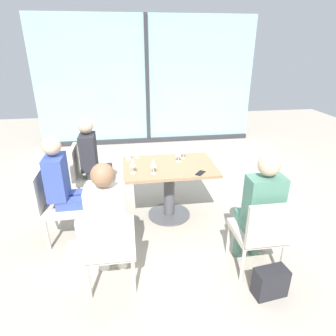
% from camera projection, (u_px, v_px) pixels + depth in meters
% --- Properties ---
extents(ground_plane, '(12.00, 12.00, 0.00)m').
position_uv_depth(ground_plane, '(169.00, 215.00, 3.92)').
color(ground_plane, '#A89E8E').
extents(window_wall_backdrop, '(4.74, 0.10, 2.70)m').
position_uv_depth(window_wall_backdrop, '(147.00, 89.00, 6.34)').
color(window_wall_backdrop, '#8CB7BC').
rests_on(window_wall_backdrop, ground_plane).
extents(dining_table_main, '(1.15, 0.79, 0.73)m').
position_uv_depth(dining_table_main, '(169.00, 180.00, 3.72)').
color(dining_table_main, '#997551').
rests_on(dining_table_main, ground_plane).
extents(chair_side_end, '(0.50, 0.46, 0.87)m').
position_uv_depth(chair_side_end, '(56.00, 202.00, 3.27)').
color(chair_side_end, beige).
rests_on(chair_side_end, ground_plane).
extents(chair_front_right, '(0.46, 0.50, 0.87)m').
position_uv_depth(chair_front_right, '(262.00, 231.00, 2.76)').
color(chair_front_right, beige).
rests_on(chair_front_right, ground_plane).
extents(chair_front_left, '(0.46, 0.50, 0.87)m').
position_uv_depth(chair_front_left, '(109.00, 245.00, 2.57)').
color(chair_front_left, beige).
rests_on(chair_front_left, ground_plane).
extents(chair_far_left, '(0.50, 0.46, 0.87)m').
position_uv_depth(chair_far_left, '(87.00, 172.00, 4.00)').
color(chair_far_left, beige).
rests_on(chair_far_left, ground_plane).
extents(person_side_end, '(0.39, 0.34, 1.26)m').
position_uv_depth(person_side_end, '(64.00, 185.00, 3.20)').
color(person_side_end, '#384C9E').
rests_on(person_side_end, ground_plane).
extents(person_front_right, '(0.34, 0.39, 1.26)m').
position_uv_depth(person_front_right, '(260.00, 207.00, 2.78)').
color(person_front_right, '#4C7F6B').
rests_on(person_front_right, ground_plane).
extents(person_front_left, '(0.34, 0.39, 1.26)m').
position_uv_depth(person_front_left, '(108.00, 219.00, 2.58)').
color(person_front_left, silver).
rests_on(person_front_left, ground_plane).
extents(person_far_left, '(0.39, 0.34, 1.26)m').
position_uv_depth(person_far_left, '(94.00, 158.00, 3.93)').
color(person_far_left, '#28282D').
rests_on(person_far_left, ground_plane).
extents(wine_glass_0, '(0.07, 0.07, 0.18)m').
position_uv_depth(wine_glass_0, '(133.00, 163.00, 3.37)').
color(wine_glass_0, silver).
rests_on(wine_glass_0, dining_table_main).
extents(wine_glass_1, '(0.07, 0.07, 0.18)m').
position_uv_depth(wine_glass_1, '(183.00, 149.00, 3.80)').
color(wine_glass_1, silver).
rests_on(wine_glass_1, dining_table_main).
extents(wine_glass_2, '(0.07, 0.07, 0.18)m').
position_uv_depth(wine_glass_2, '(137.00, 148.00, 3.83)').
color(wine_glass_2, silver).
rests_on(wine_glass_2, dining_table_main).
extents(wine_glass_3, '(0.07, 0.07, 0.18)m').
position_uv_depth(wine_glass_3, '(178.00, 152.00, 3.69)').
color(wine_glass_3, silver).
rests_on(wine_glass_3, dining_table_main).
extents(wine_glass_4, '(0.07, 0.07, 0.18)m').
position_uv_depth(wine_glass_4, '(153.00, 163.00, 3.35)').
color(wine_glass_4, silver).
rests_on(wine_glass_4, dining_table_main).
extents(coffee_cup, '(0.08, 0.08, 0.09)m').
position_uv_depth(coffee_cup, '(128.00, 156.00, 3.81)').
color(coffee_cup, white).
rests_on(coffee_cup, dining_table_main).
extents(cell_phone_on_table, '(0.15, 0.16, 0.01)m').
position_uv_depth(cell_phone_on_table, '(200.00, 173.00, 3.41)').
color(cell_phone_on_table, black).
rests_on(cell_phone_on_table, dining_table_main).
extents(handbag_0, '(0.32, 0.20, 0.28)m').
position_uv_depth(handbag_0, '(84.00, 254.00, 2.98)').
color(handbag_0, silver).
rests_on(handbag_0, ground_plane).
extents(handbag_1, '(0.32, 0.20, 0.28)m').
position_uv_depth(handbag_1, '(270.00, 282.00, 2.64)').
color(handbag_1, '#232328').
rests_on(handbag_1, ground_plane).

